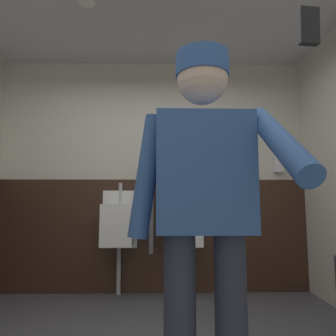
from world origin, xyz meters
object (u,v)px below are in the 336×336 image
(cell_phone, at_px, (308,26))
(soap_dispenser, at_px, (278,165))
(urinal_left, at_px, (118,224))
(urinal_middle, at_px, (186,224))
(person, at_px, (204,202))

(cell_phone, bearing_deg, soap_dispenser, 64.07)
(urinal_left, relative_size, soap_dispenser, 6.89)
(urinal_middle, xyz_separation_m, cell_phone, (0.16, -2.49, 0.77))
(urinal_left, xyz_separation_m, cell_phone, (0.91, -2.49, 0.77))
(cell_phone, bearing_deg, urinal_middle, 87.91)
(urinal_left, height_order, urinal_middle, same)
(cell_phone, height_order, soap_dispenser, cell_phone)
(urinal_middle, bearing_deg, cell_phone, -86.31)
(soap_dispenser, bearing_deg, urinal_left, -176.34)
(person, bearing_deg, soap_dispenser, 60.36)
(person, distance_m, cell_phone, 0.76)
(urinal_middle, height_order, cell_phone, cell_phone)
(urinal_left, relative_size, cell_phone, 11.27)
(soap_dispenser, bearing_deg, cell_phone, -110.15)
(urinal_left, xyz_separation_m, urinal_middle, (0.75, 0.00, 0.00))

